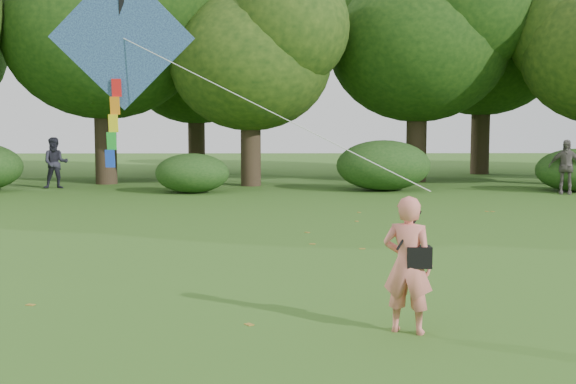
{
  "coord_description": "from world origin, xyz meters",
  "views": [
    {
      "loc": [
        -0.92,
        -8.77,
        2.55
      ],
      "look_at": [
        -0.77,
        2.0,
        1.5
      ],
      "focal_mm": 45.0,
      "sensor_mm": 36.0,
      "label": 1
    }
  ],
  "objects_px": {
    "man_kite_flyer": "(408,265)",
    "bystander_right": "(566,167)",
    "bystander_left": "(55,163)",
    "flying_kite": "(123,42)"
  },
  "relations": [
    {
      "from": "man_kite_flyer",
      "to": "flying_kite",
      "type": "xyz_separation_m",
      "value": [
        -3.82,
        2.13,
        2.88
      ]
    },
    {
      "from": "man_kite_flyer",
      "to": "bystander_right",
      "type": "distance_m",
      "value": 18.79
    },
    {
      "from": "man_kite_flyer",
      "to": "bystander_left",
      "type": "relative_size",
      "value": 0.85
    },
    {
      "from": "man_kite_flyer",
      "to": "bystander_right",
      "type": "xyz_separation_m",
      "value": [
        8.59,
        16.71,
        0.13
      ]
    },
    {
      "from": "bystander_left",
      "to": "bystander_right",
      "type": "bearing_deg",
      "value": -21.03
    },
    {
      "from": "man_kite_flyer",
      "to": "flying_kite",
      "type": "height_order",
      "value": "flying_kite"
    },
    {
      "from": "man_kite_flyer",
      "to": "bystander_right",
      "type": "bearing_deg",
      "value": -94.18
    },
    {
      "from": "bystander_left",
      "to": "flying_kite",
      "type": "bearing_deg",
      "value": -83.45
    },
    {
      "from": "man_kite_flyer",
      "to": "bystander_right",
      "type": "relative_size",
      "value": 0.87
    },
    {
      "from": "man_kite_flyer",
      "to": "bystander_left",
      "type": "height_order",
      "value": "bystander_left"
    }
  ]
}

